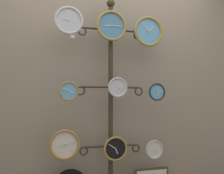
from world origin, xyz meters
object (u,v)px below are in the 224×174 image
clock_middle_right (157,92)px  clock_middle_center (118,87)px  display_stand (111,118)px  clock_top_center (112,26)px  clock_top_left (69,20)px  clock_bottom_center (115,149)px  clock_bottom_right (154,149)px  clock_top_right (148,31)px  clock_bottom_left (64,145)px  clock_middle_left (69,91)px

clock_middle_right → clock_middle_center: bearing=-179.1°
display_stand → clock_top_center: (-0.02, -0.09, 0.93)m
clock_top_left → clock_middle_center: (0.50, 0.02, -0.63)m
clock_middle_center → clock_bottom_center: size_ratio=0.82×
clock_top_center → clock_bottom_right: size_ratio=1.62×
clock_top_center → clock_middle_center: clock_top_center is taller
clock_top_center → clock_top_right: 0.41m
clock_bottom_left → clock_bottom_center: size_ratio=1.17×
clock_top_right → clock_bottom_right: bearing=-8.0°
clock_bottom_center → clock_middle_center: bearing=-6.9°
clock_top_center → clock_middle_left: 0.79m
clock_top_center → clock_middle_center: size_ratio=1.55×
clock_top_right → clock_middle_center: size_ratio=1.60×
clock_top_left → clock_middle_center: size_ratio=1.36×
clock_top_left → clock_middle_right: 1.15m
clock_top_center → clock_middle_center: 0.63m
clock_middle_right → clock_bottom_center: (-0.46, -0.00, -0.57)m
clock_top_right → clock_middle_left: clock_top_right is taller
clock_middle_left → clock_bottom_center: bearing=1.3°
display_stand → clock_top_center: display_stand is taller
clock_top_center → clock_middle_center: (0.06, 0.00, -0.62)m
clock_top_center → clock_middle_center: bearing=1.4°
clock_top_left → clock_middle_left: bearing=51.8°
display_stand → clock_bottom_right: display_stand is taller
display_stand → clock_middle_right: 0.56m
clock_top_center → clock_bottom_right: clock_top_center is taller
clock_bottom_left → clock_bottom_right: size_ratio=1.49×
clock_top_right → clock_middle_left: size_ratio=1.74×
clock_middle_right → clock_bottom_right: size_ratio=0.97×
display_stand → clock_bottom_center: (0.03, -0.08, -0.30)m
clock_top_center → clock_top_left: bearing=-177.5°
clock_middle_center → clock_middle_right: size_ratio=1.08×
clock_top_right → clock_bottom_left: bearing=179.8°
clock_middle_left → clock_bottom_center: 0.73m
clock_middle_right → clock_bottom_center: size_ratio=0.76×
clock_top_right → clock_bottom_left: size_ratio=1.12×
display_stand → clock_top_center: size_ratio=6.68×
display_stand → clock_middle_left: 0.52m
clock_bottom_center → clock_top_right: bearing=0.4°
clock_middle_right → clock_bottom_left: 1.09m
clock_bottom_right → clock_middle_left: bearing=-179.6°
clock_bottom_right → clock_bottom_left: bearing=179.4°
clock_top_right → clock_middle_center: clock_top_right is taller
clock_top_left → clock_top_center: clock_top_center is taller
display_stand → clock_top_center: 0.94m
clock_middle_center → clock_bottom_center: 0.61m
display_stand → clock_bottom_center: display_stand is taller
clock_middle_left → clock_middle_right: bearing=0.9°
clock_bottom_left → clock_top_left: bearing=-46.6°
clock_middle_left → clock_middle_center: (0.49, 0.01, 0.04)m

